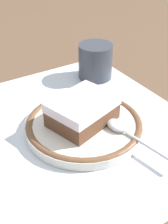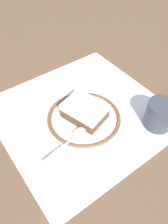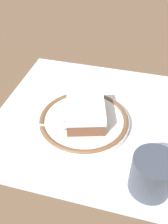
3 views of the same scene
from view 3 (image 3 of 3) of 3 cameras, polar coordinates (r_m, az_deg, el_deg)
name	(u,v)px [view 3 (image 3 of 3)]	position (r m, az deg, el deg)	size (l,w,h in m)	color
ground_plane	(93,117)	(0.57, 2.01, -1.17)	(2.40, 2.40, 0.00)	brown
placemat	(93,117)	(0.57, 2.02, -1.11)	(0.42, 0.41, 0.00)	silver
plate	(84,121)	(0.54, 0.00, -2.00)	(0.19, 0.19, 0.02)	silver
cake_slice	(85,112)	(0.52, 0.32, 0.10)	(0.10, 0.12, 0.04)	brown
spoon	(55,125)	(0.52, -6.46, -2.84)	(0.13, 0.04, 0.01)	silver
cup	(151,176)	(0.44, 14.56, -13.41)	(0.07, 0.07, 0.07)	#383D47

